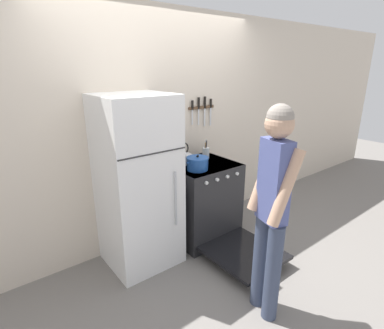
{
  "coord_description": "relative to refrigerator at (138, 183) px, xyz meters",
  "views": [
    {
      "loc": [
        -1.75,
        -2.79,
        1.95
      ],
      "look_at": [
        0.05,
        -0.48,
        0.99
      ],
      "focal_mm": 28.0,
      "sensor_mm": 36.0,
      "label": 1
    }
  ],
  "objects": [
    {
      "name": "ground_plane",
      "position": [
        0.49,
        0.32,
        -0.86
      ],
      "size": [
        14.0,
        14.0,
        0.0
      ],
      "primitive_type": "plane",
      "color": "slate"
    },
    {
      "name": "wall_back",
      "position": [
        0.49,
        0.35,
        0.42
      ],
      "size": [
        10.0,
        0.06,
        2.55
      ],
      "color": "beige",
      "rests_on": "ground_plane"
    },
    {
      "name": "refrigerator",
      "position": [
        0.0,
        0.0,
        0.0
      ],
      "size": [
        0.68,
        0.67,
        1.72
      ],
      "color": "white",
      "rests_on": "ground_plane"
    },
    {
      "name": "stove_range",
      "position": [
        0.79,
        -0.05,
        -0.41
      ],
      "size": [
        0.73,
        1.39,
        0.91
      ],
      "color": "#232326",
      "rests_on": "ground_plane"
    },
    {
      "name": "dutch_oven_pot",
      "position": [
        0.63,
        -0.15,
        0.12
      ],
      "size": [
        0.28,
        0.23,
        0.16
      ],
      "color": "#1E4C9E",
      "rests_on": "stove_range"
    },
    {
      "name": "tea_kettle",
      "position": [
        0.64,
        0.12,
        0.12
      ],
      "size": [
        0.24,
        0.19,
        0.24
      ],
      "color": "silver",
      "rests_on": "stove_range"
    },
    {
      "name": "utensil_jar",
      "position": [
        0.98,
        0.13,
        0.11
      ],
      "size": [
        0.08,
        0.08,
        0.23
      ],
      "color": "silver",
      "rests_on": "stove_range"
    },
    {
      "name": "person",
      "position": [
        0.45,
        -1.24,
        0.12
      ],
      "size": [
        0.34,
        0.4,
        1.72
      ],
      "rotation": [
        0.0,
        0.0,
        1.3
      ],
      "color": "#38425B",
      "rests_on": "ground_plane"
    },
    {
      "name": "wall_knife_strip",
      "position": [
        1.05,
        0.3,
        0.62
      ],
      "size": [
        0.38,
        0.03,
        0.36
      ],
      "color": "brown"
    }
  ]
}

